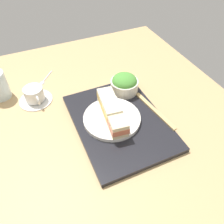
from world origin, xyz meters
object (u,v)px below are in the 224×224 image
(coffee_cup, at_px, (35,95))
(teaspoon, at_px, (44,80))
(sandwich_far, at_px, (106,99))
(salad_bowl, at_px, (124,84))
(sandwich_near, at_px, (118,125))
(sandwich_middle, at_px, (112,111))
(sandwich_plate, at_px, (112,118))
(chopsticks_pair, at_px, (155,110))

(coffee_cup, distance_m, teaspoon, 0.13)
(sandwich_far, xyz_separation_m, teaspoon, (0.28, 0.18, -0.05))
(salad_bowl, bearing_deg, teaspoon, 51.83)
(teaspoon, bearing_deg, sandwich_near, -158.34)
(sandwich_middle, relative_size, salad_bowl, 0.78)
(sandwich_plate, xyz_separation_m, salad_bowl, (0.13, -0.11, 0.03))
(sandwich_plate, height_order, sandwich_middle, sandwich_middle)
(sandwich_far, relative_size, salad_bowl, 0.76)
(sandwich_near, xyz_separation_m, coffee_cup, (0.30, 0.22, -0.03))
(sandwich_near, height_order, sandwich_middle, sandwich_middle)
(sandwich_plate, xyz_separation_m, sandwich_far, (0.07, -0.01, 0.03))
(sandwich_plate, distance_m, sandwich_near, 0.07)
(sandwich_near, xyz_separation_m, sandwich_far, (0.13, -0.01, 0.00))
(salad_bowl, xyz_separation_m, teaspoon, (0.22, 0.28, -0.05))
(coffee_cup, bearing_deg, salad_bowl, -107.50)
(chopsticks_pair, bearing_deg, sandwich_middle, 81.69)
(teaspoon, bearing_deg, coffee_cup, 154.49)
(sandwich_plate, relative_size, sandwich_near, 2.42)
(sandwich_near, height_order, teaspoon, sandwich_near)
(sandwich_near, distance_m, coffee_cup, 0.37)
(sandwich_near, bearing_deg, teaspoon, 21.66)
(sandwich_middle, bearing_deg, salad_bowl, -40.99)
(sandwich_middle, bearing_deg, sandwich_far, -6.37)
(coffee_cup, height_order, teaspoon, coffee_cup)
(sandwich_far, height_order, teaspoon, sandwich_far)
(salad_bowl, bearing_deg, sandwich_middle, 139.01)
(sandwich_plate, relative_size, sandwich_far, 2.41)
(sandwich_plate, height_order, salad_bowl, salad_bowl)
(chopsticks_pair, height_order, teaspoon, chopsticks_pair)
(coffee_cup, xyz_separation_m, teaspoon, (0.12, -0.05, -0.02))
(coffee_cup, relative_size, teaspoon, 1.44)
(sandwich_near, xyz_separation_m, sandwich_middle, (0.07, -0.01, 0.00))
(sandwich_plate, bearing_deg, coffee_cup, 44.19)
(sandwich_near, bearing_deg, salad_bowl, -31.45)
(sandwich_near, height_order, salad_bowl, salad_bowl)
(sandwich_middle, distance_m, teaspoon, 0.39)
(chopsticks_pair, bearing_deg, teaspoon, 41.90)
(salad_bowl, relative_size, teaspoon, 1.22)
(sandwich_plate, height_order, coffee_cup, coffee_cup)
(chopsticks_pair, bearing_deg, sandwich_far, 60.14)
(sandwich_far, bearing_deg, chopsticks_pair, -119.86)
(sandwich_plate, distance_m, chopsticks_pair, 0.16)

